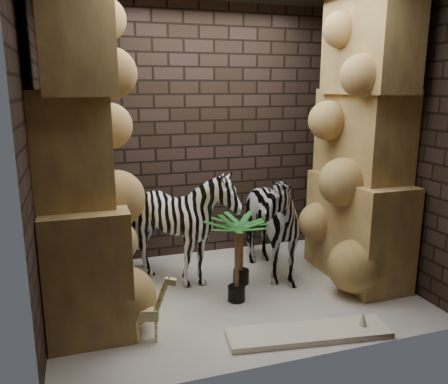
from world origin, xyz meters
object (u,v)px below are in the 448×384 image
object	(u,v)px
giraffe_toy	(146,307)
palm_front	(241,250)
zebra_right	(262,213)
surfboard	(309,333)
palm_back	(237,261)
zebra_left	(183,231)

from	to	relation	value
giraffe_toy	palm_front	xyz separation A→B (m)	(1.12, 0.82, 0.07)
zebra_right	surfboard	size ratio (longest dim) A/B	1.03
palm_front	palm_back	bearing A→B (deg)	-116.23
surfboard	zebra_right	bearing A→B (deg)	92.84
giraffe_toy	palm_front	distance (m)	1.39
zebra_left	zebra_right	bearing A→B (deg)	2.07
zebra_left	surfboard	bearing A→B (deg)	-56.30
zebra_right	palm_front	xyz separation A→B (m)	(-0.30, -0.17, -0.34)
zebra_right	zebra_left	xyz separation A→B (m)	(-0.87, 0.05, -0.14)
palm_front	palm_back	world-z (taller)	palm_back
giraffe_toy	zebra_left	bearing A→B (deg)	76.48
palm_front	palm_back	xyz separation A→B (m)	(-0.18, -0.37, 0.04)
zebra_left	palm_back	bearing A→B (deg)	-51.09
zebra_right	zebra_left	world-z (taller)	zebra_right
palm_back	surfboard	distance (m)	0.96
giraffe_toy	surfboard	xyz separation A→B (m)	(1.30, -0.35, -0.27)
giraffe_toy	palm_back	bearing A→B (deg)	40.23
zebra_left	surfboard	size ratio (longest dim) A/B	0.92
giraffe_toy	surfboard	distance (m)	1.38
zebra_left	palm_back	xyz separation A→B (m)	(0.39, -0.58, -0.16)
giraffe_toy	palm_front	bearing A→B (deg)	50.71
palm_back	surfboard	xyz separation A→B (m)	(0.36, -0.80, -0.39)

